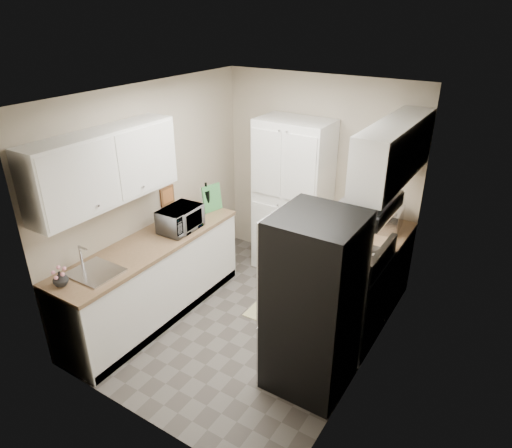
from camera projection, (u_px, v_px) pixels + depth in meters
The scene contains 16 objects.
ground at pixel (250, 322), 5.12m from camera, with size 3.20×3.20×0.00m, color #56514C.
room_shell at pixel (247, 186), 4.41m from camera, with size 2.64×3.24×2.52m.
pantry_cabinet at pixel (293, 198), 5.78m from camera, with size 0.90×0.55×2.00m, color white.
base_cabinet_left at pixel (154, 281), 5.07m from camera, with size 0.60×2.30×0.88m, color white.
countertop_left at pixel (150, 244), 4.88m from camera, with size 0.63×2.33×0.04m, color #846647.
base_cabinet_right at pixel (375, 266), 5.35m from camera, with size 0.60×0.80×0.88m, color white.
countertop_right at pixel (380, 231), 5.15m from camera, with size 0.63×0.83×0.04m, color #846647.
electric_range at pixel (348, 296), 4.74m from camera, with size 0.71×0.78×1.13m.
refrigerator at pixel (314, 304), 3.98m from camera, with size 0.70×0.72×1.70m, color #B7B7BC.
microwave at pixel (180, 219), 5.09m from camera, with size 0.48×0.33×0.27m, color silver.
wine_bottle at pixel (206, 198), 5.53m from camera, with size 0.09×0.09×0.34m, color black.
flower_vase at pixel (60, 279), 4.09m from camera, with size 0.14×0.14×0.14m, color white.
cutting_board at pixel (212, 198), 5.56m from camera, with size 0.02×0.26×0.33m, color #41934C.
toaster_oven at pixel (386, 219), 5.13m from camera, with size 0.33×0.41×0.24m, color #B5B4BA.
fruit_basket at pixel (387, 204), 5.07m from camera, with size 0.25×0.25×0.11m, color orange, non-canonical shape.
kitchen_mat at pixel (276, 305), 5.40m from camera, with size 0.47×0.76×0.01m, color #CCC488.
Camera 1 is at (2.27, -3.45, 3.21)m, focal length 32.00 mm.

